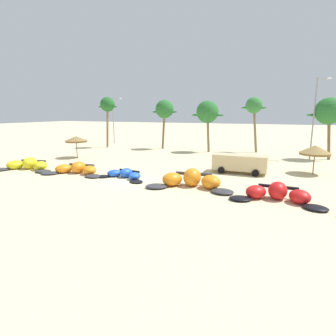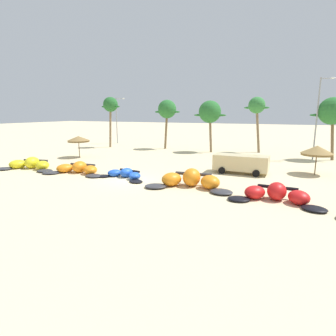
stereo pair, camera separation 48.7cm
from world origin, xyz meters
name	(u,v)px [view 1 (the left image)]	position (x,y,z in m)	size (l,w,h in m)	color
ground_plane	(129,180)	(0.00, 0.00, 0.00)	(260.00, 260.00, 0.00)	beige
kite_far_left	(28,165)	(-12.49, -0.08, 0.48)	(6.91, 4.00, 1.26)	#333338
kite_left	(77,169)	(-6.32, 0.38, 0.45)	(6.76, 3.57, 1.16)	#333338
kite_left_of_center	(124,174)	(-0.93, 0.65, 0.34)	(5.55, 2.88, 0.88)	black
kite_center	(191,180)	(5.80, 0.07, 0.57)	(7.37, 3.78, 1.48)	#333338
kite_right_of_center	(277,194)	(12.40, -0.94, 0.48)	(6.55, 3.02, 1.25)	black
beach_umbrella_near_van	(76,139)	(-13.09, 8.22, 2.49)	(2.97, 2.97, 2.88)	brown
beach_umbrella_middle	(315,150)	(15.35, 9.60, 2.38)	(2.98, 2.98, 2.85)	brown
parked_van	(239,162)	(8.47, 7.08, 1.09)	(5.29, 2.28, 1.84)	beige
palm_leftmost	(108,106)	(-15.71, 19.31, 7.10)	(3.73, 2.49, 8.57)	#7F6647
palm_left	(165,110)	(-6.01, 21.33, 6.40)	(4.49, 2.99, 8.02)	brown
palm_left_of_gap	(207,112)	(1.41, 20.54, 6.01)	(4.99, 3.33, 7.75)	#7F6647
palm_center_left	(254,107)	(7.83, 23.04, 6.82)	(3.66, 2.44, 8.26)	#7F6647
palm_center_right	(329,112)	(17.33, 19.87, 6.09)	(5.09, 3.39, 7.87)	brown
lamppost_west	(114,118)	(-18.19, 24.82, 4.92)	(2.11, 0.24, 8.70)	gray
lamppost_west_center	(315,115)	(15.73, 19.23, 5.64)	(1.62, 0.24, 10.22)	gray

